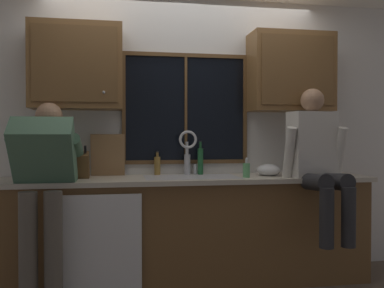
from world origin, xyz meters
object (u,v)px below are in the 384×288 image
person_sitting_on_counter (317,156)px  knife_block (82,165)px  bottle_tall_clear (187,164)px  cutting_board (108,155)px  soap_dispenser (246,170)px  bottle_green_glass (157,165)px  bottle_amber_small (200,161)px  person_standing (44,179)px  mixing_bowl (268,170)px

person_sitting_on_counter → knife_block: size_ratio=3.92×
knife_block → bottle_tall_clear: (0.92, 0.20, -0.01)m
cutting_board → soap_dispenser: (1.16, -0.34, -0.12)m
bottle_green_glass → bottle_amber_small: 0.39m
bottle_green_glass → knife_block: bearing=-162.6°
bottle_green_glass → person_sitting_on_counter: bearing=-20.8°
soap_dispenser → person_standing: bearing=-174.0°
knife_block → person_standing: bearing=-126.8°
cutting_board → soap_dispenser: size_ratio=2.21×
knife_block → mixing_bowl: size_ratio=1.50×
person_sitting_on_counter → bottle_green_glass: bearing=159.2°
soap_dispenser → bottle_green_glass: (-0.72, 0.36, 0.02)m
bottle_green_glass → bottle_tall_clear: 0.27m
soap_dispenser → bottle_amber_small: size_ratio=0.55×
person_standing → bottle_tall_clear: person_standing is taller
person_standing → soap_dispenser: size_ratio=9.07×
soap_dispenser → bottle_tall_clear: size_ratio=0.70×
person_standing → bottle_amber_small: (1.28, 0.49, 0.10)m
person_standing → bottle_amber_small: size_ratio=4.97×
bottle_amber_small → mixing_bowl: bearing=-18.5°
person_standing → mixing_bowl: person_standing is taller
bottle_green_glass → bottle_tall_clear: (0.27, 0.00, 0.01)m
person_standing → soap_dispenser: (1.62, 0.17, 0.03)m
person_sitting_on_counter → bottle_green_glass: size_ratio=5.83×
person_standing → bottle_amber_small: person_standing is taller
mixing_bowl → bottle_amber_small: 0.61m
person_sitting_on_counter → mixing_bowl: (-0.33, 0.27, -0.14)m
cutting_board → bottle_green_glass: cutting_board is taller
person_sitting_on_counter → knife_block: bearing=171.5°
bottle_green_glass → bottle_tall_clear: size_ratio=0.89×
person_standing → knife_block: (0.24, 0.32, 0.08)m
cutting_board → person_sitting_on_counter: bearing=-15.5°
person_sitting_on_counter → bottle_amber_small: 1.02m
person_standing → cutting_board: 0.70m
cutting_board → bottle_green_glass: (0.44, 0.01, -0.09)m
person_standing → soap_dispenser: 1.62m
knife_block → bottle_tall_clear: knife_block is taller
cutting_board → mixing_bowl: bearing=-8.7°
soap_dispenser → bottle_green_glass: bearing=153.8°
person_standing → person_sitting_on_counter: size_ratio=1.22×
knife_block → person_sitting_on_counter: bearing=-8.5°
soap_dispenser → bottle_amber_small: bottle_amber_small is taller
bottle_green_glass → bottle_tall_clear: bottle_tall_clear is taller
person_standing → bottle_tall_clear: 1.28m
soap_dispenser → bottle_amber_small: (-0.33, 0.32, 0.06)m
soap_dispenser → cutting_board: bearing=163.5°
cutting_board → bottle_green_glass: bearing=1.7°
mixing_bowl → bottle_amber_small: size_ratio=0.69×
person_standing → bottle_green_glass: (0.89, 0.53, 0.06)m
soap_dispenser → bottle_green_glass: size_ratio=0.78×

